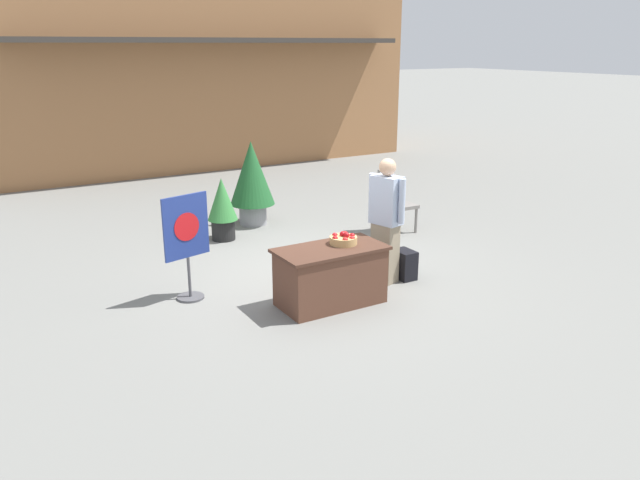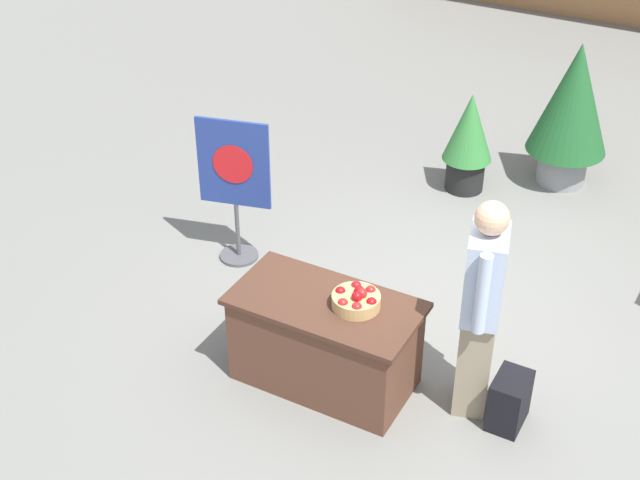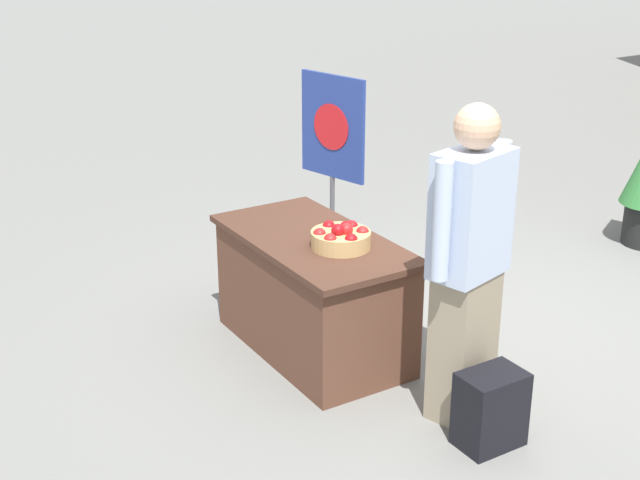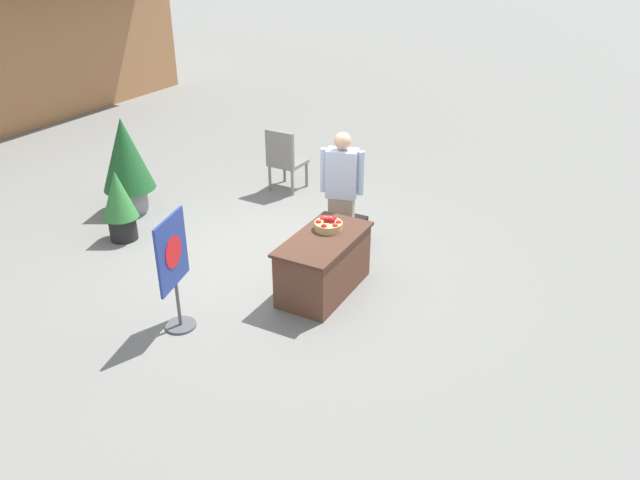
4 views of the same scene
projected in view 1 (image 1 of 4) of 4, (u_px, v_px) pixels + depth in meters
ground_plane at (319, 276)px, 9.10m from camera, size 120.00×120.00×0.00m
storefront_building at (184, 64)px, 17.83m from camera, size 11.81×5.72×5.35m
display_table at (331, 276)px, 8.02m from camera, size 1.41×0.73×0.76m
apple_basket at (344, 239)px, 8.04m from camera, size 0.36×0.36×0.16m
person_visitor at (386, 220)px, 8.63m from camera, size 0.36×0.59×1.76m
backpack at (404, 264)px, 8.94m from camera, size 0.24×0.34×0.42m
poster_board at (187, 241)px, 8.06m from camera, size 0.65×0.36×1.41m
patio_chair at (393, 199)px, 11.03m from camera, size 0.57×0.57×1.11m
potted_plant_near_right at (222, 206)px, 10.61m from camera, size 0.51×0.51×1.08m
potted_plant_far_right at (252, 178)px, 11.46m from camera, size 0.83×0.83×1.56m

